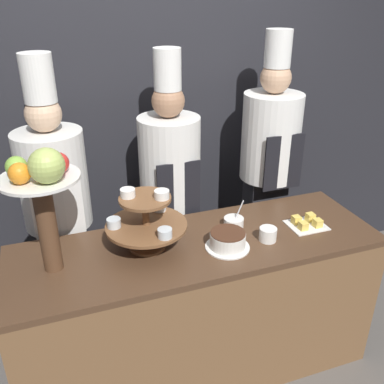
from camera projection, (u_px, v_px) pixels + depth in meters
The scene contains 11 objects.
wall_back at pixel (150, 101), 2.76m from camera, with size 10.00×0.06×2.80m.
buffet_counter at pixel (198, 307), 2.42m from camera, with size 1.94×0.63×0.86m.
tiered_stand at pixel (146, 220), 2.12m from camera, with size 0.41×0.41×0.33m.
fruit_pedestal at pixel (43, 188), 1.83m from camera, with size 0.35×0.35×0.62m.
cake_round at pixel (228, 240), 2.17m from camera, with size 0.23×0.23×0.09m.
cup_white at pixel (268, 234), 2.24m from camera, with size 0.09×0.09×0.07m.
cake_square_tray at pixel (307, 223), 2.38m from camera, with size 0.20×0.18×0.05m.
serving_bowl_far at pixel (234, 222), 2.37m from camera, with size 0.11×0.11×0.16m.
chef_left at pixel (57, 203), 2.44m from camera, with size 0.38×0.38×1.78m.
chef_center_left at pixel (170, 186), 2.64m from camera, with size 0.37×0.37×1.77m.
chef_center_right at pixel (269, 163), 2.83m from camera, with size 0.38×0.38×1.85m.
Camera 1 is at (-0.67, -1.46, 2.07)m, focal length 40.00 mm.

